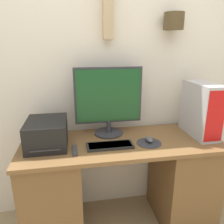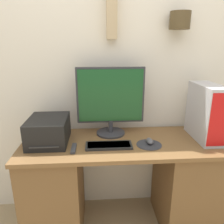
# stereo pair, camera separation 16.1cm
# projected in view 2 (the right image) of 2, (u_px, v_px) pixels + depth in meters

# --- Properties ---
(wall_back) EXTENTS (6.40, 0.21, 2.70)m
(wall_back) POSITION_uv_depth(u_px,v_px,m) (119.00, 62.00, 1.84)
(wall_back) COLOR silver
(wall_back) RESTS_ON ground_plane
(desk) EXTENTS (1.54, 0.58, 0.79)m
(desk) POSITION_uv_depth(u_px,v_px,m) (122.00, 184.00, 1.80)
(desk) COLOR brown
(desk) RESTS_ON ground_plane
(monitor) EXTENTS (0.54, 0.24, 0.55)m
(monitor) POSITION_uv_depth(u_px,v_px,m) (111.00, 99.00, 1.75)
(monitor) COLOR #333338
(monitor) RESTS_ON desk
(keyboard) EXTENTS (0.34, 0.13, 0.02)m
(keyboard) POSITION_uv_depth(u_px,v_px,m) (109.00, 145.00, 1.60)
(keyboard) COLOR black
(keyboard) RESTS_ON desk
(mousepad) EXTENTS (0.19, 0.19, 0.00)m
(mousepad) POSITION_uv_depth(u_px,v_px,m) (149.00, 145.00, 1.63)
(mousepad) COLOR #2D2D33
(mousepad) RESTS_ON desk
(mouse) EXTENTS (0.05, 0.09, 0.04)m
(mouse) POSITION_uv_depth(u_px,v_px,m) (150.00, 141.00, 1.64)
(mouse) COLOR #4C4C51
(mouse) RESTS_ON mousepad
(computer_tower) EXTENTS (0.16, 0.39, 0.43)m
(computer_tower) POSITION_uv_depth(u_px,v_px,m) (206.00, 112.00, 1.68)
(computer_tower) COLOR #B2B2B7
(computer_tower) RESTS_ON desk
(printer) EXTENTS (0.29, 0.36, 0.19)m
(printer) POSITION_uv_depth(u_px,v_px,m) (49.00, 131.00, 1.65)
(printer) COLOR black
(printer) RESTS_ON desk
(remote_control) EXTENTS (0.03, 0.15, 0.02)m
(remote_control) POSITION_uv_depth(u_px,v_px,m) (74.00, 148.00, 1.56)
(remote_control) COLOR #38383D
(remote_control) RESTS_ON desk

